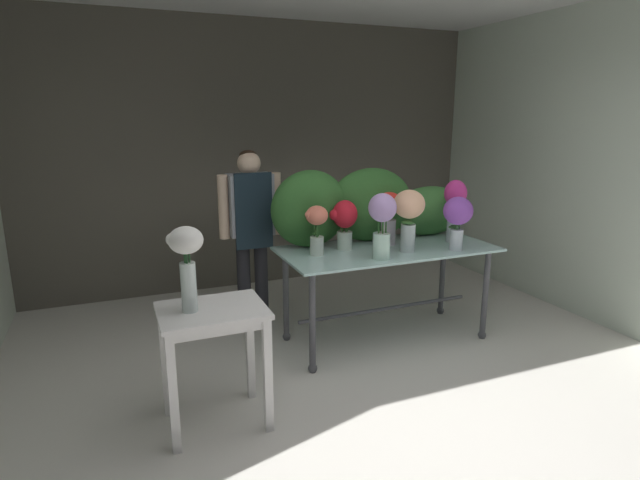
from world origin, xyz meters
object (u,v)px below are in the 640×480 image
at_px(display_table_glass, 387,264).
at_px(vase_magenta_freesia, 455,206).
at_px(vase_lilac_lilies, 382,221).
at_px(vase_crimson_hydrangea, 344,221).
at_px(side_table_white, 213,328).
at_px(florist, 251,221).
at_px(vase_white_roses_tall, 186,258).
at_px(vase_violet_peonies, 458,216).
at_px(vase_peach_dahlias, 409,213).
at_px(vase_scarlet_tulips, 389,213).
at_px(vase_coral_carnations, 317,226).

xyz_separation_m(display_table_glass, vase_magenta_freesia, (0.63, -0.03, 0.45)).
height_order(display_table_glass, vase_lilac_lilies, vase_lilac_lilies).
bearing_deg(vase_crimson_hydrangea, side_table_white, -147.83).
distance_m(florist, vase_white_roses_tall, 1.59).
height_order(display_table_glass, side_table_white, display_table_glass).
bearing_deg(vase_violet_peonies, vase_magenta_freesia, 58.45).
bearing_deg(side_table_white, vase_white_roses_tall, 179.95).
bearing_deg(florist, vase_crimson_hydrangea, -45.46).
bearing_deg(vase_peach_dahlias, vase_white_roses_tall, -164.03).
height_order(vase_lilac_lilies, vase_crimson_hydrangea, vase_lilac_lilies).
height_order(florist, vase_crimson_hydrangea, florist).
height_order(florist, vase_lilac_lilies, florist).
height_order(side_table_white, florist, florist).
xyz_separation_m(vase_peach_dahlias, vase_white_roses_tall, (-1.80, -0.52, -0.04)).
bearing_deg(side_table_white, vase_magenta_freesia, 16.38).
relative_size(vase_scarlet_tulips, vase_white_roses_tall, 0.87).
xyz_separation_m(display_table_glass, vase_peach_dahlias, (0.09, -0.16, 0.46)).
xyz_separation_m(vase_lilac_lilies, vase_crimson_hydrangea, (-0.14, 0.36, -0.06)).
relative_size(side_table_white, vase_lilac_lilies, 1.51).
height_order(display_table_glass, vase_peach_dahlias, vase_peach_dahlias).
xyz_separation_m(vase_lilac_lilies, vase_coral_carnations, (-0.41, 0.29, -0.06)).
distance_m(florist, vase_violet_peonies, 1.76).
distance_m(side_table_white, vase_violet_peonies, 2.15).
bearing_deg(vase_violet_peonies, vase_peach_dahlias, 163.93).
distance_m(side_table_white, vase_peach_dahlias, 1.82).
height_order(side_table_white, vase_coral_carnations, vase_coral_carnations).
xyz_separation_m(florist, vase_magenta_freesia, (1.59, -0.75, 0.15)).
xyz_separation_m(vase_scarlet_tulips, vase_lilac_lilies, (-0.27, -0.38, 0.03)).
relative_size(vase_magenta_freesia, vase_violet_peonies, 1.23).
bearing_deg(vase_magenta_freesia, side_table_white, -163.62).
bearing_deg(vase_peach_dahlias, display_table_glass, 119.94).
xyz_separation_m(vase_violet_peonies, vase_peach_dahlias, (-0.39, 0.11, 0.04)).
height_order(side_table_white, vase_scarlet_tulips, vase_scarlet_tulips).
height_order(side_table_white, vase_peach_dahlias, vase_peach_dahlias).
bearing_deg(vase_lilac_lilies, vase_scarlet_tulips, 54.12).
xyz_separation_m(display_table_glass, vase_white_roses_tall, (-1.71, -0.68, 0.41)).
bearing_deg(vase_white_roses_tall, florist, 61.90).
bearing_deg(vase_white_roses_tall, side_table_white, -0.05).
bearing_deg(vase_lilac_lilies, vase_peach_dahlias, 19.69).
height_order(vase_magenta_freesia, vase_coral_carnations, vase_magenta_freesia).
relative_size(display_table_glass, side_table_white, 2.33).
relative_size(display_table_glass, vase_magenta_freesia, 3.32).
distance_m(side_table_white, vase_crimson_hydrangea, 1.51).
bearing_deg(vase_crimson_hydrangea, vase_violet_peonies, -23.88).
xyz_separation_m(display_table_glass, vase_crimson_hydrangea, (-0.35, 0.10, 0.37)).
distance_m(vase_peach_dahlias, vase_white_roses_tall, 1.87).
distance_m(vase_coral_carnations, vase_crimson_hydrangea, 0.28).
bearing_deg(display_table_glass, vase_scarlet_tulips, 60.05).
height_order(display_table_glass, vase_scarlet_tulips, vase_scarlet_tulips).
xyz_separation_m(florist, vase_peach_dahlias, (1.06, -0.88, 0.16)).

